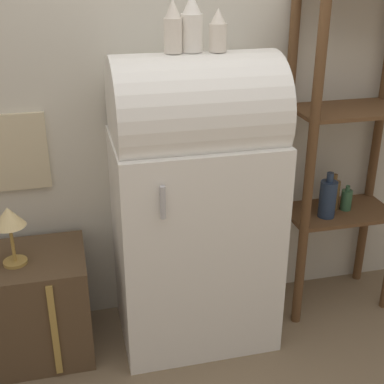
# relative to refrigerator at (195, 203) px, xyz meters

# --- Properties ---
(ground_plane) EXTENTS (12.00, 12.00, 0.00)m
(ground_plane) POSITION_rel_refrigerator_xyz_m (0.00, -0.27, -0.75)
(ground_plane) COLOR #7A664C
(wall_back) EXTENTS (7.00, 0.09, 2.70)m
(wall_back) POSITION_rel_refrigerator_xyz_m (-0.01, 0.31, 0.60)
(wall_back) COLOR beige
(wall_back) RESTS_ON ground_plane
(refrigerator) EXTENTS (0.77, 0.59, 1.47)m
(refrigerator) POSITION_rel_refrigerator_xyz_m (0.00, 0.00, 0.00)
(refrigerator) COLOR white
(refrigerator) RESTS_ON ground_plane
(suitcase_trunk) EXTENTS (0.76, 0.46, 0.54)m
(suitcase_trunk) POSITION_rel_refrigerator_xyz_m (-0.92, 0.02, -0.48)
(suitcase_trunk) COLOR brown
(suitcase_trunk) RESTS_ON ground_plane
(shelf_unit) EXTENTS (0.60, 0.36, 1.72)m
(shelf_unit) POSITION_rel_refrigerator_xyz_m (0.83, 0.08, 0.19)
(shelf_unit) COLOR brown
(shelf_unit) RESTS_ON ground_plane
(vase_left) EXTENTS (0.08, 0.08, 0.22)m
(vase_left) POSITION_rel_refrigerator_xyz_m (-0.10, -0.00, 0.82)
(vase_left) COLOR silver
(vase_left) RESTS_ON refrigerator
(vase_center) EXTENTS (0.09, 0.09, 0.24)m
(vase_center) POSITION_rel_refrigerator_xyz_m (-0.01, 0.01, 0.83)
(vase_center) COLOR white
(vase_center) RESTS_ON refrigerator
(vase_right) EXTENTS (0.08, 0.08, 0.18)m
(vase_right) POSITION_rel_refrigerator_xyz_m (0.10, -0.01, 0.80)
(vase_right) COLOR silver
(vase_right) RESTS_ON refrigerator
(desk_lamp) EXTENTS (0.15, 0.15, 0.29)m
(desk_lamp) POSITION_rel_refrigerator_xyz_m (-0.86, -0.02, 0.01)
(desk_lamp) COLOR #AD8942
(desk_lamp) RESTS_ON suitcase_trunk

